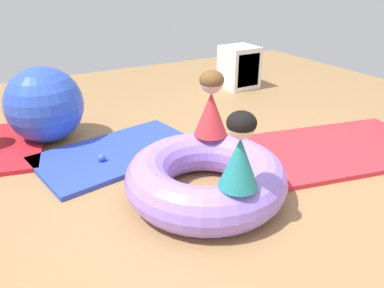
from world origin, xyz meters
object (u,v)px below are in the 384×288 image
(child_in_teal, at_px, (240,151))
(exercise_ball_large, at_px, (44,105))
(play_ball_blue, at_px, (102,158))
(play_ball_orange, at_px, (237,145))
(child_in_red, at_px, (211,104))
(play_ball_red, at_px, (249,155))
(inflatable_cushion, at_px, (206,178))
(storage_cube, at_px, (240,67))

(child_in_teal, distance_m, exercise_ball_large, 2.15)
(play_ball_blue, bearing_deg, play_ball_orange, -18.74)
(play_ball_blue, height_order, play_ball_orange, play_ball_orange)
(child_in_red, distance_m, play_ball_orange, 0.61)
(play_ball_red, height_order, play_ball_orange, play_ball_orange)
(play_ball_red, xyz_separation_m, exercise_ball_large, (-1.39, 1.32, 0.28))
(child_in_teal, height_order, play_ball_blue, child_in_teal)
(child_in_red, distance_m, play_ball_red, 0.61)
(child_in_red, relative_size, exercise_ball_large, 0.72)
(play_ball_red, bearing_deg, child_in_teal, -132.35)
(play_ball_blue, bearing_deg, exercise_ball_large, 110.45)
(inflatable_cushion, relative_size, storage_cube, 2.05)
(play_ball_blue, distance_m, exercise_ball_large, 0.86)
(play_ball_orange, bearing_deg, play_ball_red, -91.53)
(exercise_ball_large, bearing_deg, storage_cube, 11.88)
(child_in_red, relative_size, play_ball_red, 8.10)
(exercise_ball_large, bearing_deg, play_ball_red, -43.33)
(child_in_red, xyz_separation_m, storage_cube, (1.60, 1.81, -0.29))
(play_ball_red, height_order, storage_cube, storage_cube)
(child_in_red, xyz_separation_m, exercise_ball_large, (-1.04, 1.26, -0.21))
(child_in_red, xyz_separation_m, play_ball_red, (0.36, -0.06, -0.49))
(inflatable_cushion, distance_m, child_in_red, 0.58)
(play_ball_orange, height_order, storage_cube, storage_cube)
(storage_cube, bearing_deg, play_ball_blue, -150.87)
(storage_cube, bearing_deg, child_in_red, -131.45)
(inflatable_cushion, xyz_separation_m, exercise_ball_large, (-0.80, 1.59, 0.20))
(child_in_teal, bearing_deg, play_ball_orange, -90.92)
(inflatable_cushion, relative_size, play_ball_orange, 12.49)
(inflatable_cushion, bearing_deg, child_in_teal, -93.45)
(child_in_red, relative_size, play_ball_blue, 8.04)
(inflatable_cushion, distance_m, child_in_teal, 0.57)
(child_in_teal, height_order, child_in_red, child_in_red)
(inflatable_cushion, height_order, exercise_ball_large, exercise_ball_large)
(play_ball_orange, distance_m, storage_cube, 2.10)
(play_ball_orange, relative_size, exercise_ball_large, 0.13)
(inflatable_cushion, height_order, child_in_teal, child_in_teal)
(play_ball_red, relative_size, play_ball_blue, 0.99)
(inflatable_cushion, bearing_deg, exercise_ball_large, 116.62)
(exercise_ball_large, distance_m, storage_cube, 2.70)
(child_in_teal, distance_m, storage_cube, 3.17)
(play_ball_red, bearing_deg, play_ball_orange, 88.47)
(child_in_teal, bearing_deg, exercise_ball_large, -33.77)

